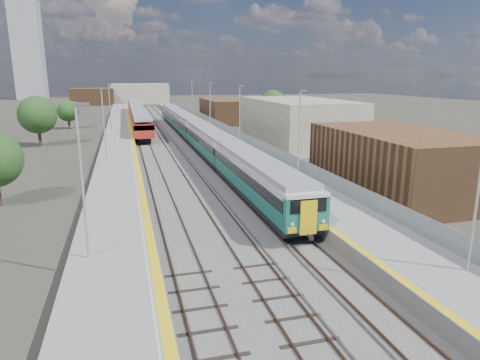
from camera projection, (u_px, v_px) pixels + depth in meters
name	position (u px, v px, depth m)	size (l,w,h in m)	color
ground	(183.00, 143.00, 63.10)	(320.00, 320.00, 0.00)	#47443A
ballast_bed	(166.00, 141.00, 64.87)	(10.50, 155.00, 0.06)	#565451
tracks	(168.00, 139.00, 66.57)	(8.96, 160.00, 0.17)	#4C3323
platform_right	(214.00, 136.00, 66.65)	(4.70, 155.00, 8.52)	slate
platform_left	(119.00, 140.00, 63.02)	(4.30, 155.00, 8.52)	slate
buildings	(89.00, 73.00, 139.07)	(72.00, 185.50, 40.00)	brown
green_train	(196.00, 132.00, 59.50)	(2.72, 75.91, 3.00)	black
red_train	(137.00, 114.00, 87.36)	(2.91, 58.96, 3.67)	black
tree_b	(37.00, 115.00, 59.13)	(5.18, 5.18, 7.02)	#382619
tree_c	(68.00, 111.00, 79.34)	(3.91, 3.91, 5.31)	#382619
tree_d	(273.00, 104.00, 82.80)	(5.24, 5.24, 7.10)	#382619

